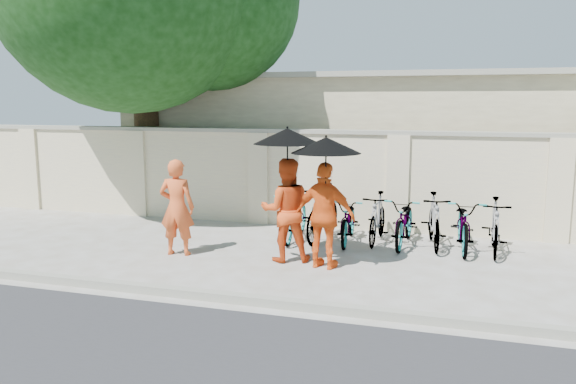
# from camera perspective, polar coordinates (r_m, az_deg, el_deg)

# --- Properties ---
(ground) EXTENTS (80.00, 80.00, 0.00)m
(ground) POSITION_cam_1_polar(r_m,az_deg,el_deg) (9.33, -3.46, -7.44)
(ground) COLOR #A9A9A8
(kerb) EXTENTS (40.00, 0.16, 0.12)m
(kerb) POSITION_cam_1_polar(r_m,az_deg,el_deg) (7.81, -7.80, -10.39)
(kerb) COLOR gray
(kerb) RESTS_ON ground
(compound_wall) EXTENTS (20.00, 0.30, 2.00)m
(compound_wall) POSITION_cam_1_polar(r_m,az_deg,el_deg) (11.89, 6.34, 1.08)
(compound_wall) COLOR beige
(compound_wall) RESTS_ON ground
(building_behind) EXTENTS (14.00, 6.00, 3.20)m
(building_behind) POSITION_cam_1_polar(r_m,az_deg,el_deg) (15.46, 12.58, 5.02)
(building_behind) COLOR beige
(building_behind) RESTS_ON ground
(monk_left) EXTENTS (0.67, 0.49, 1.69)m
(monk_left) POSITION_cam_1_polar(r_m,az_deg,el_deg) (9.95, -11.22, -1.54)
(monk_left) COLOR #E45726
(monk_left) RESTS_ON ground
(monk_center) EXTENTS (1.02, 0.90, 1.74)m
(monk_center) POSITION_cam_1_polar(r_m,az_deg,el_deg) (9.38, -0.22, -1.85)
(monk_center) COLOR #DB4616
(monk_center) RESTS_ON ground
(parasol_center) EXTENTS (1.11, 1.11, 1.25)m
(parasol_center) POSITION_cam_1_polar(r_m,az_deg,el_deg) (9.13, -0.06, 5.70)
(parasol_center) COLOR black
(parasol_center) RESTS_ON ground
(monk_right) EXTENTS (1.07, 0.61, 1.72)m
(monk_right) POSITION_cam_1_polar(r_m,az_deg,el_deg) (8.99, 3.79, -2.42)
(monk_right) COLOR #EF5B18
(monk_right) RESTS_ON ground
(parasol_right) EXTENTS (1.10, 1.10, 1.15)m
(parasol_right) POSITION_cam_1_polar(r_m,az_deg,el_deg) (8.75, 3.88, 4.77)
(parasol_right) COLOR black
(parasol_right) RESTS_ON ground
(bike_0) EXTENTS (0.70, 1.80, 0.93)m
(bike_0) POSITION_cam_1_polar(r_m,az_deg,el_deg) (10.94, 0.79, -2.41)
(bike_0) COLOR gray
(bike_0) RESTS_ON ground
(bike_1) EXTENTS (0.69, 1.84, 1.08)m
(bike_1) POSITION_cam_1_polar(r_m,az_deg,el_deg) (10.88, 3.56, -2.10)
(bike_1) COLOR gray
(bike_1) RESTS_ON ground
(bike_2) EXTENTS (0.69, 1.70, 0.88)m
(bike_2) POSITION_cam_1_polar(r_m,az_deg,el_deg) (10.74, 6.20, -2.84)
(bike_2) COLOR gray
(bike_2) RESTS_ON ground
(bike_3) EXTENTS (0.51, 1.61, 0.96)m
(bike_3) POSITION_cam_1_polar(r_m,az_deg,el_deg) (10.79, 9.07, -2.63)
(bike_3) COLOR gray
(bike_3) RESTS_ON ground
(bike_4) EXTENTS (0.72, 1.80, 0.93)m
(bike_4) POSITION_cam_1_polar(r_m,az_deg,el_deg) (10.67, 11.81, -2.92)
(bike_4) COLOR gray
(bike_4) RESTS_ON ground
(bike_5) EXTENTS (0.68, 1.70, 1.00)m
(bike_5) POSITION_cam_1_polar(r_m,az_deg,el_deg) (10.67, 14.63, -2.84)
(bike_5) COLOR gray
(bike_5) RESTS_ON ground
(bike_6) EXTENTS (0.74, 1.85, 0.96)m
(bike_6) POSITION_cam_1_polar(r_m,az_deg,el_deg) (10.62, 17.44, -3.14)
(bike_6) COLOR gray
(bike_6) RESTS_ON ground
(bike_7) EXTENTS (0.50, 1.64, 0.98)m
(bike_7) POSITION_cam_1_polar(r_m,az_deg,el_deg) (10.56, 20.28, -3.30)
(bike_7) COLOR gray
(bike_7) RESTS_ON ground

